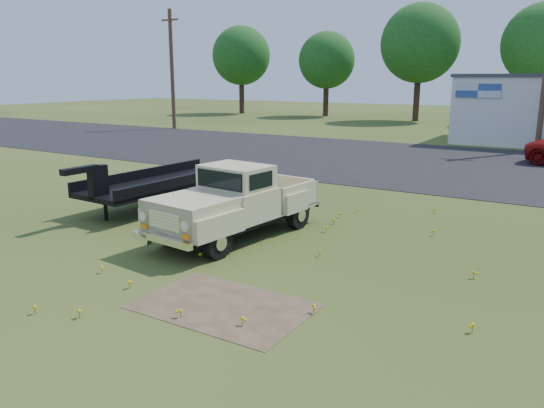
{
  "coord_description": "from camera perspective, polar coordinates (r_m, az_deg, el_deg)",
  "views": [
    {
      "loc": [
        6.76,
        -9.92,
        3.91
      ],
      "look_at": [
        0.04,
        1.0,
        0.85
      ],
      "focal_mm": 35.0,
      "sensor_mm": 36.0,
      "label": 1
    }
  ],
  "objects": [
    {
      "name": "ground",
      "position": [
        12.62,
        -2.53,
        -4.65
      ],
      "size": [
        140.0,
        140.0,
        0.0
      ],
      "primitive_type": "plane",
      "color": "#314315",
      "rests_on": "ground"
    },
    {
      "name": "asphalt_lot",
      "position": [
        26.11,
        16.31,
        4.25
      ],
      "size": [
        90.0,
        14.0,
        0.02
      ],
      "primitive_type": "cube",
      "color": "black",
      "rests_on": "ground"
    },
    {
      "name": "dirt_patch_a",
      "position": [
        9.53,
        -5.22,
        -10.88
      ],
      "size": [
        3.0,
        2.0,
        0.01
      ],
      "primitive_type": "cube",
      "color": "#503B2A",
      "rests_on": "ground"
    },
    {
      "name": "dirt_patch_b",
      "position": [
        16.49,
        -1.46,
        -0.31
      ],
      "size": [
        2.2,
        1.6,
        0.01
      ],
      "primitive_type": "cube",
      "color": "#503B2A",
      "rests_on": "ground"
    },
    {
      "name": "utility_pole_west",
      "position": [
        42.97,
        -10.71,
        14.1
      ],
      "size": [
        1.6,
        0.3,
        9.0
      ],
      "color": "#472E21",
      "rests_on": "ground"
    },
    {
      "name": "treeline_a",
      "position": [
        60.87,
        -3.33,
        15.63
      ],
      "size": [
        6.4,
        6.4,
        9.52
      ],
      "color": "#362318",
      "rests_on": "ground"
    },
    {
      "name": "treeline_b",
      "position": [
        56.64,
        5.91,
        15.11
      ],
      "size": [
        5.76,
        5.76,
        8.57
      ],
      "color": "#362318",
      "rests_on": "ground"
    },
    {
      "name": "treeline_c",
      "position": [
        51.66,
        15.63,
        16.29
      ],
      "size": [
        7.04,
        7.04,
        10.47
      ],
      "color": "#362318",
      "rests_on": "ground"
    },
    {
      "name": "treeline_d",
      "position": [
        50.71,
        27.21,
        15.04
      ],
      "size": [
        6.72,
        6.72,
        10.0
      ],
      "color": "#362318",
      "rests_on": "ground"
    },
    {
      "name": "vintage_pickup_truck",
      "position": [
        13.25,
        -3.8,
        0.32
      ],
      "size": [
        2.5,
        5.24,
        1.83
      ],
      "primitive_type": null,
      "rotation": [
        0.0,
        0.0,
        -0.11
      ],
      "color": "#C4B784",
      "rests_on": "ground"
    },
    {
      "name": "flatbed_trailer",
      "position": [
        16.93,
        -11.59,
        2.6
      ],
      "size": [
        2.26,
        6.07,
        1.63
      ],
      "primitive_type": null,
      "rotation": [
        0.0,
        0.0,
        -0.04
      ],
      "color": "black",
      "rests_on": "ground"
    }
  ]
}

